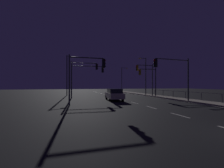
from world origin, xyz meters
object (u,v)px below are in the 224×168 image
at_px(car, 114,94).
at_px(street_lamp_far_end, 68,72).
at_px(traffic_light_mid_left, 83,72).
at_px(traffic_light_far_left, 148,76).
at_px(traffic_light_near_right, 173,70).
at_px(street_lamp_across_street, 123,77).
at_px(traffic_light_overhead_east, 86,70).
at_px(traffic_light_near_left, 86,74).
at_px(street_lamp_corner, 145,73).
at_px(traffic_light_far_right, 146,74).

distance_m(car, street_lamp_far_end, 14.27).
relative_size(traffic_light_mid_left, traffic_light_far_left, 1.19).
relative_size(car, traffic_light_near_right, 0.87).
relative_size(traffic_light_mid_left, street_lamp_across_street, 0.81).
height_order(traffic_light_overhead_east, traffic_light_mid_left, traffic_light_mid_left).
xyz_separation_m(traffic_light_near_left, street_lamp_across_street, (12.61, 19.49, 0.55)).
relative_size(traffic_light_near_right, street_lamp_across_street, 0.73).
distance_m(car, traffic_light_near_left, 7.03).
height_order(traffic_light_overhead_east, street_lamp_far_end, street_lamp_far_end).
distance_m(traffic_light_overhead_east, street_lamp_far_end, 16.24).
bearing_deg(street_lamp_corner, car, -136.68).
distance_m(street_lamp_far_end, street_lamp_corner, 14.95).
bearing_deg(street_lamp_across_street, traffic_light_near_right, -96.68).
bearing_deg(traffic_light_near_right, street_lamp_across_street, 83.32).
xyz_separation_m(traffic_light_far_right, traffic_light_mid_left, (-10.91, -0.45, -0.01)).
relative_size(traffic_light_far_right, traffic_light_far_left, 1.16).
bearing_deg(traffic_light_far_right, traffic_light_mid_left, -177.66).
bearing_deg(street_lamp_far_end, street_lamp_corner, -18.25).
distance_m(car, street_lamp_corner, 11.75).
relative_size(traffic_light_far_right, traffic_light_mid_left, 0.98).
bearing_deg(street_lamp_across_street, street_lamp_corner, -94.42).
xyz_separation_m(traffic_light_far_left, street_lamp_across_street, (2.32, 20.65, 0.87)).
bearing_deg(traffic_light_near_right, traffic_light_mid_left, 137.20).
xyz_separation_m(car, traffic_light_far_right, (7.17, 5.28, 3.23)).
relative_size(car, traffic_light_mid_left, 0.78).
height_order(street_lamp_far_end, street_lamp_across_street, street_lamp_far_end).
height_order(car, street_lamp_across_street, street_lamp_across_street).
bearing_deg(traffic_light_far_left, car, -148.64).
distance_m(traffic_light_near_right, street_lamp_corner, 12.10).
xyz_separation_m(traffic_light_overhead_east, street_lamp_across_street, (13.59, 28.75, 0.73)).
distance_m(street_lamp_corner, street_lamp_across_street, 17.40).
relative_size(car, street_lamp_far_end, 0.57).
distance_m(car, traffic_light_mid_left, 6.91).
distance_m(traffic_light_far_right, street_lamp_corner, 2.60).
bearing_deg(traffic_light_mid_left, traffic_light_near_left, 48.93).
xyz_separation_m(traffic_light_overhead_east, traffic_light_mid_left, (0.37, 8.57, 0.38)).
height_order(traffic_light_far_right, street_lamp_across_street, street_lamp_across_street).
height_order(car, traffic_light_far_right, traffic_light_far_right).
distance_m(traffic_light_near_left, street_lamp_corner, 11.49).
relative_size(traffic_light_overhead_east, traffic_light_mid_left, 0.90).
distance_m(traffic_light_far_left, street_lamp_far_end, 15.48).
xyz_separation_m(traffic_light_near_right, street_lamp_corner, (2.08, 11.90, 0.57)).
xyz_separation_m(car, traffic_light_overhead_east, (-4.11, -3.74, 2.84)).
xyz_separation_m(traffic_light_far_right, street_lamp_far_end, (-13.23, 7.07, 0.58)).
distance_m(traffic_light_far_right, street_lamp_across_street, 19.87).
distance_m(traffic_light_far_left, street_lamp_across_street, 20.80).
height_order(car, traffic_light_near_right, traffic_light_near_right).
bearing_deg(traffic_light_mid_left, car, -52.28).
bearing_deg(street_lamp_far_end, traffic_light_far_left, -31.17).
relative_size(traffic_light_far_right, street_lamp_far_end, 0.72).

